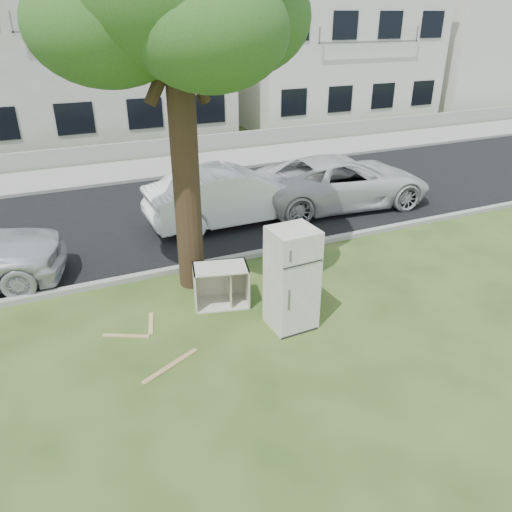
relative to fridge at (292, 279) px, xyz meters
name	(u,v)px	position (x,y,z in m)	size (l,w,h in m)	color
ground	(242,320)	(-0.80, 0.48, -0.97)	(120.00, 120.00, 0.00)	#284619
road	(162,216)	(-0.80, 6.48, -0.96)	(120.00, 7.00, 0.01)	black
kerb_near	(201,267)	(-0.80, 2.93, -0.97)	(120.00, 0.18, 0.12)	gray
kerb_far	(136,182)	(-0.80, 10.03, -0.97)	(120.00, 0.18, 0.12)	gray
sidewalk	(128,171)	(-0.80, 11.48, -0.96)	(120.00, 2.80, 0.01)	gray
low_wall	(119,152)	(-0.80, 13.08, -0.62)	(120.00, 0.15, 0.70)	gray
townhouse_center	(90,52)	(-0.80, 17.98, 2.76)	(11.22, 8.16, 7.44)	beige
townhouse_right	(321,52)	(11.20, 17.98, 2.46)	(10.20, 8.16, 6.84)	silver
filler_right	(503,49)	(25.20, 18.48, 2.23)	(16.00, 9.00, 6.40)	beige
fridge	(292,279)	(0.00, 0.00, 0.00)	(0.80, 0.74, 1.93)	white
cabinet	(221,285)	(-0.92, 1.22, -0.55)	(1.06, 0.66, 0.83)	silver
plank_a	(171,366)	(-2.40, -0.31, -0.95)	(1.16, 0.10, 0.02)	#A98652
plank_b	(126,336)	(-2.91, 0.86, -0.96)	(0.85, 0.09, 0.02)	tan
plank_c	(151,323)	(-2.40, 1.08, -0.96)	(0.73, 0.08, 0.02)	tan
car_center	(233,195)	(0.93, 5.21, -0.18)	(1.66, 4.76, 1.57)	white
car_right	(342,181)	(4.42, 5.15, -0.22)	(2.47, 5.36, 1.49)	silver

